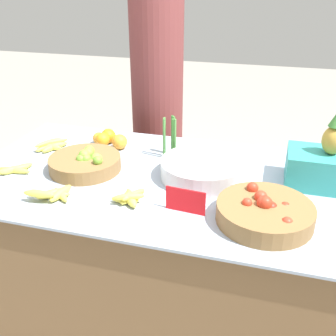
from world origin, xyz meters
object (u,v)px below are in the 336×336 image
at_px(metal_bowl, 202,169).
at_px(produce_crate, 328,166).
at_px(price_sign, 185,201).
at_px(lime_bowl, 85,162).
at_px(vendor_person, 157,98).
at_px(tomato_basket, 265,212).

xyz_separation_m(metal_bowl, produce_crate, (0.52, 0.08, 0.05)).
relative_size(price_sign, produce_crate, 0.47).
height_order(lime_bowl, produce_crate, produce_crate).
height_order(produce_crate, vendor_person, vendor_person).
relative_size(tomato_basket, produce_crate, 1.05).
relative_size(tomato_basket, price_sign, 2.26).
relative_size(metal_bowl, price_sign, 2.36).
height_order(tomato_basket, produce_crate, produce_crate).
relative_size(lime_bowl, tomato_basket, 0.93).
distance_m(lime_bowl, metal_bowl, 0.54).
bearing_deg(vendor_person, metal_bowl, -60.64).
xyz_separation_m(lime_bowl, price_sign, (0.53, -0.23, 0.01)).
relative_size(lime_bowl, produce_crate, 0.98).
relative_size(lime_bowl, price_sign, 2.09).
height_order(lime_bowl, tomato_basket, tomato_basket).
height_order(price_sign, vendor_person, vendor_person).
bearing_deg(lime_bowl, vendor_person, 85.16).
xyz_separation_m(price_sign, produce_crate, (0.53, 0.37, 0.04)).
bearing_deg(vendor_person, tomato_basket, -55.60).
bearing_deg(metal_bowl, vendor_person, 119.36).
bearing_deg(produce_crate, vendor_person, 142.94).
bearing_deg(metal_bowl, tomato_basket, -43.77).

